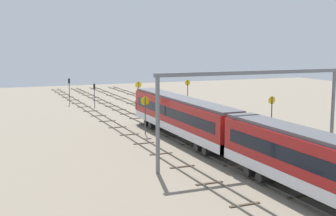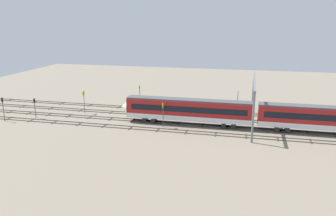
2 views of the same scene
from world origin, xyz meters
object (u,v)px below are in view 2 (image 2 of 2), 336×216
overhead_gantry (254,92)px  speed_sign_mid_trackside (84,98)px  speed_sign_near_foreground (140,96)px  relay_cabinet (204,106)px  signal_light_trackside_departure (35,105)px  speed_sign_far_trackside (163,111)px  speed_sign_distant_end (238,101)px  signal_light_trackside_approach (3,106)px  train (325,119)px

overhead_gantry → speed_sign_mid_trackside: overhead_gantry is taller
overhead_gantry → speed_sign_mid_trackside: size_ratio=4.01×
speed_sign_near_foreground → relay_cabinet: (-13.26, -5.92, -2.95)m
speed_sign_mid_trackside → signal_light_trackside_departure: size_ratio=1.22×
signal_light_trackside_departure → speed_sign_far_trackside: bearing=179.9°
speed_sign_near_foreground → relay_cabinet: size_ratio=4.14×
speed_sign_mid_trackside → speed_sign_far_trackside: bearing=163.5°
speed_sign_distant_end → signal_light_trackside_departure: 41.16m
signal_light_trackside_approach → speed_sign_distant_end: bearing=-164.2°
signal_light_trackside_departure → train: bearing=-177.2°
speed_sign_mid_trackside → speed_sign_near_foreground: bearing=-161.7°
train → speed_sign_far_trackside: size_ratio=15.96×
relay_cabinet → overhead_gantry: bearing=135.4°
train → overhead_gantry: 13.12m
speed_sign_distant_end → relay_cabinet: (7.44, -6.05, -2.89)m
train → overhead_gantry: size_ratio=3.82×
speed_sign_distant_end → overhead_gantry: bearing=125.2°
train → speed_sign_mid_trackside: size_ratio=15.30×
speed_sign_mid_trackside → train: bearing=176.7°
overhead_gantry → signal_light_trackside_departure: 43.59m
overhead_gantry → relay_cabinet: overhead_gantry is taller
train → speed_sign_mid_trackside: bearing=-3.3°
overhead_gantry → speed_sign_near_foreground: (23.70, -4.39, -2.93)m
overhead_gantry → speed_sign_near_foreground: overhead_gantry is taller
overhead_gantry → speed_sign_near_foreground: size_ratio=3.34×
overhead_gantry → signal_light_trackside_departure: size_ratio=4.88×
overhead_gantry → speed_sign_distant_end: overhead_gantry is taller
overhead_gantry → speed_sign_mid_trackside: (34.96, -0.67, -3.27)m
speed_sign_far_trackside → signal_light_trackside_departure: 26.97m
speed_sign_far_trackside → signal_light_trackside_departure: speed_sign_far_trackside is taller
speed_sign_distant_end → signal_light_trackside_departure: bearing=12.8°
signal_light_trackside_approach → speed_sign_mid_trackside: bearing=-144.5°
train → speed_sign_near_foreground: bearing=-10.2°
speed_sign_far_trackside → signal_light_trackside_approach: (31.55, 3.52, -0.09)m
speed_sign_mid_trackside → signal_light_trackside_approach: speed_sign_mid_trackside is taller
speed_sign_near_foreground → signal_light_trackside_departure: size_ratio=1.46×
speed_sign_near_foreground → signal_light_trackside_departure: bearing=25.4°
signal_light_trackside_departure → speed_sign_distant_end: bearing=-167.2°
speed_sign_near_foreground → relay_cabinet: 14.82m
train → speed_sign_mid_trackside: train is taller
train → speed_sign_distant_end: size_ratio=13.03×
speed_sign_near_foreground → speed_sign_mid_trackside: 11.86m
speed_sign_distant_end → signal_light_trackside_approach: bearing=15.8°
speed_sign_far_trackside → speed_sign_distant_end: 16.04m
signal_light_trackside_approach → overhead_gantry: bearing=-170.0°
speed_sign_mid_trackside → relay_cabinet: speed_sign_mid_trackside is taller
overhead_gantry → speed_sign_distant_end: bearing=-54.8°
speed_sign_near_foreground → signal_light_trackside_approach: bearing=28.1°
speed_sign_mid_trackside → signal_light_trackside_departure: (8.18, 5.50, -0.65)m
overhead_gantry → speed_sign_far_trackside: size_ratio=4.18×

